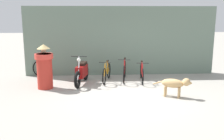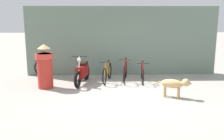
{
  "view_description": "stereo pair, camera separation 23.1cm",
  "coord_description": "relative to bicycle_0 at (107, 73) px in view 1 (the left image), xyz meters",
  "views": [
    {
      "loc": [
        -1.08,
        -8.02,
        2.6
      ],
      "look_at": [
        -0.51,
        1.07,
        0.65
      ],
      "focal_mm": 42.0,
      "sensor_mm": 36.0,
      "label": 1
    },
    {
      "loc": [
        -0.85,
        -8.04,
        2.6
      ],
      "look_at": [
        -0.51,
        1.07,
        0.65
      ],
      "focal_mm": 42.0,
      "sensor_mm": 36.0,
      "label": 2
    }
  ],
  "objects": [
    {
      "name": "stray_dog",
      "position": [
        2.08,
        -2.15,
        0.1
      ],
      "size": [
        1.12,
        0.65,
        0.65
      ],
      "rotation": [
        0.0,
        0.0,
        5.82
      ],
      "color": "tan",
      "rests_on": "ground"
    },
    {
      "name": "bicycle_0",
      "position": [
        0.0,
        0.0,
        0.0
      ],
      "size": [
        0.51,
        1.63,
        0.83
      ],
      "rotation": [
        0.0,
        0.0,
        -1.79
      ],
      "color": "black",
      "rests_on": "ground"
    },
    {
      "name": "bicycle_1",
      "position": [
        0.72,
        0.1,
        0.04
      ],
      "size": [
        0.46,
        1.72,
        0.91
      ],
      "rotation": [
        0.0,
        0.0,
        -1.72
      ],
      "color": "black",
      "rests_on": "ground"
    },
    {
      "name": "spare_tire_left",
      "position": [
        -2.78,
        0.97,
        0.0
      ],
      "size": [
        0.67,
        0.25,
        0.69
      ],
      "rotation": [
        0.0,
        0.0,
        -0.31
      ],
      "color": "black",
      "rests_on": "ground"
    },
    {
      "name": "ground_plane",
      "position": [
        0.66,
        -1.99,
        -0.34
      ],
      "size": [
        60.0,
        60.0,
        0.0
      ],
      "primitive_type": "plane",
      "color": "#9E998E"
    },
    {
      "name": "motorcycle",
      "position": [
        -0.96,
        -0.32,
        0.1
      ],
      "size": [
        0.59,
        1.83,
        1.12
      ],
      "rotation": [
        0.0,
        0.0,
        -1.77
      ],
      "color": "black",
      "rests_on": "ground"
    },
    {
      "name": "person_in_robes",
      "position": [
        -2.23,
        -0.85,
        0.44
      ],
      "size": [
        0.82,
        0.82,
        1.58
      ],
      "rotation": [
        0.0,
        0.0,
        2.76
      ],
      "color": "#B72D23",
      "rests_on": "ground"
    },
    {
      "name": "shop_wall_back",
      "position": [
        0.66,
        1.22,
        1.12
      ],
      "size": [
        8.17,
        0.2,
        2.93
      ],
      "color": "slate",
      "rests_on": "ground"
    },
    {
      "name": "bicycle_2",
      "position": [
        1.38,
        -0.09,
        -0.0
      ],
      "size": [
        0.46,
        1.66,
        0.81
      ],
      "rotation": [
        0.0,
        0.0,
        -1.68
      ],
      "color": "black",
      "rests_on": "ground"
    }
  ]
}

